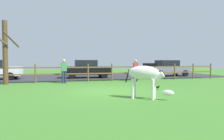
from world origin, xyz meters
TOP-DOWN VIEW (x-y plane):
  - ground_plane at (0.00, 0.00)m, footprint 60.00×60.00m
  - parking_asphalt at (0.00, 9.30)m, footprint 28.00×7.40m
  - paddock_fence at (-0.14, 5.00)m, footprint 21.82×0.11m
  - bare_tree at (-5.57, 4.74)m, footprint 1.65×1.34m
  - zebra at (0.96, -2.38)m, footprint 1.61×1.38m
  - crow_on_grass at (2.75, -0.09)m, footprint 0.21×0.10m
  - parked_car_grey at (8.30, 7.99)m, footprint 4.02×1.91m
  - parked_car_black at (0.25, 8.03)m, footprint 4.09×2.07m
  - visitor_left_of_tree at (3.33, 4.34)m, footprint 0.38×0.26m
  - visitor_right_of_tree at (-1.89, 4.42)m, footprint 0.37×0.24m

SIDE VIEW (x-z plane):
  - ground_plane at x=0.00m, z-range 0.00..0.00m
  - parking_asphalt at x=0.00m, z-range 0.00..0.05m
  - crow_on_grass at x=2.75m, z-range 0.02..0.23m
  - paddock_fence at x=-0.14m, z-range 0.09..1.41m
  - parked_car_grey at x=8.30m, z-range 0.06..1.62m
  - parked_car_black at x=0.25m, z-range 0.06..1.62m
  - visitor_left_of_tree at x=3.33m, z-range 0.09..1.73m
  - visitor_right_of_tree at x=-1.89m, z-range 0.09..1.73m
  - zebra at x=0.96m, z-range 0.22..1.63m
  - bare_tree at x=-5.57m, z-range 0.03..4.35m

